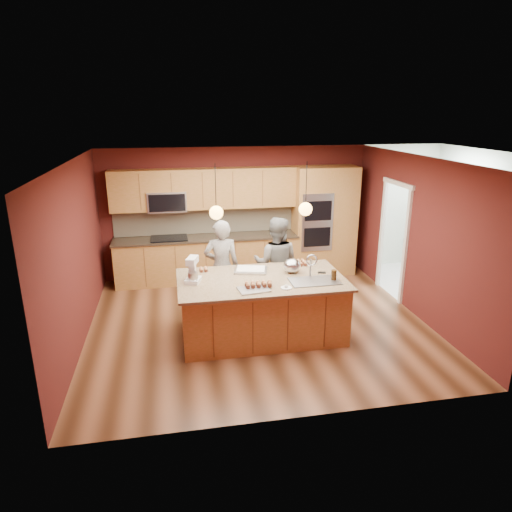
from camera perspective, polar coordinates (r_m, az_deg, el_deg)
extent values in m
plane|color=#452614|center=(7.72, 0.28, -8.37)|extent=(5.50, 5.50, 0.00)
plane|color=silver|center=(6.96, 0.32, 11.99)|extent=(5.50, 5.50, 0.00)
plane|color=#4C1816|center=(9.61, -2.55, 5.46)|extent=(5.50, 0.00, 5.50)
plane|color=#4C1816|center=(4.95, 5.86, -6.89)|extent=(5.50, 0.00, 5.50)
plane|color=#4C1816|center=(7.25, -21.58, 0.03)|extent=(0.00, 5.00, 5.00)
plane|color=#4C1816|center=(8.19, 19.57, 2.22)|extent=(0.00, 5.00, 5.00)
cube|color=olive|center=(9.50, -6.10, -0.42)|extent=(3.70, 0.60, 0.90)
cube|color=black|center=(9.35, -6.19, 2.27)|extent=(3.74, 0.64, 0.04)
cube|color=#C5B796|center=(9.56, -6.40, 4.50)|extent=(3.70, 0.03, 0.56)
cube|color=olive|center=(9.27, -6.46, 8.36)|extent=(3.70, 0.36, 0.80)
cube|color=black|center=(9.31, -10.79, 2.18)|extent=(0.72, 0.52, 0.03)
cube|color=#A3A5A9|center=(9.26, -11.06, 6.75)|extent=(0.76, 0.40, 0.40)
cube|color=olive|center=(9.73, 7.12, 4.28)|extent=(0.80, 0.60, 2.30)
cube|color=#A3A5A9|center=(9.44, 7.68, 4.15)|extent=(0.66, 0.04, 1.20)
cube|color=olive|center=(9.94, 10.70, 4.40)|extent=(0.50, 0.60, 2.30)
plane|color=silver|center=(10.02, 19.89, -3.17)|extent=(2.60, 2.60, 0.00)
plane|color=beige|center=(10.13, 25.10, 4.43)|extent=(0.00, 2.70, 2.70)
cube|color=white|center=(9.91, 24.61, 7.78)|extent=(0.35, 2.40, 0.75)
cylinder|color=black|center=(6.53, -5.07, 8.42)|extent=(0.01, 0.01, 0.70)
sphere|color=#FFB34D|center=(6.59, -4.99, 5.42)|extent=(0.20, 0.20, 0.20)
cylinder|color=black|center=(6.78, 6.30, 8.74)|extent=(0.01, 0.01, 0.70)
sphere|color=#FFB34D|center=(6.85, 6.20, 5.85)|extent=(0.20, 0.20, 0.20)
cube|color=olive|center=(7.18, 0.66, -6.52)|extent=(2.46, 1.33, 0.90)
cube|color=tan|center=(7.00, 0.68, -3.01)|extent=(2.56, 1.43, 0.04)
cube|color=#A3A5A9|center=(6.97, 7.30, -3.76)|extent=(0.74, 0.43, 0.18)
imported|color=black|center=(7.85, -4.30, -1.39)|extent=(0.63, 0.43, 1.66)
imported|color=gray|center=(8.01, 2.52, -0.96)|extent=(0.98, 0.87, 1.66)
cube|color=white|center=(6.91, -7.87, -3.01)|extent=(0.28, 0.32, 0.06)
cube|color=white|center=(6.96, -7.98, -1.44)|extent=(0.12, 0.11, 0.26)
cube|color=white|center=(6.83, -7.99, -0.57)|extent=(0.21, 0.29, 0.10)
cylinder|color=#B8BABF|center=(6.85, -7.88, -2.58)|extent=(0.15, 0.15, 0.14)
cube|color=silver|center=(7.30, -0.66, -1.80)|extent=(0.59, 0.49, 0.03)
cube|color=white|center=(7.30, -0.66, -1.65)|extent=(0.51, 0.41, 0.02)
cube|color=#A3A5A9|center=(6.56, -0.30, -4.19)|extent=(0.47, 0.37, 0.02)
ellipsoid|color=#B8BABF|center=(7.24, 4.52, -1.22)|extent=(0.28, 0.28, 0.24)
cylinder|color=white|center=(6.63, 3.80, -3.99)|extent=(0.16, 0.16, 0.01)
cylinder|color=#33200C|center=(7.00, 9.70, -2.38)|extent=(0.08, 0.08, 0.16)
cube|color=black|center=(7.31, 8.23, -2.06)|extent=(0.14, 0.10, 0.01)
cube|color=white|center=(9.79, 24.16, -0.94)|extent=(0.81, 0.82, 1.04)
cube|color=white|center=(10.41, 22.07, 0.60)|extent=(0.78, 0.80, 1.12)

